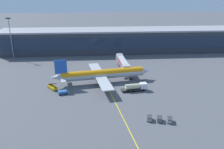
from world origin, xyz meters
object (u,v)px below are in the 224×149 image
at_px(baggage_cart_0, 150,118).
at_px(baggage_cart_2, 170,120).
at_px(fuel_tanker, 136,87).
at_px(pushback_tug, 63,92).
at_px(baggage_cart_1, 160,119).
at_px(belt_loader, 52,87).
at_px(main_airliner, 102,74).

height_order(baggage_cart_0, baggage_cart_2, same).
bearing_deg(fuel_tanker, baggage_cart_0, -88.87).
xyz_separation_m(pushback_tug, baggage_cart_1, (33.48, -23.69, -0.07)).
bearing_deg(pushback_tug, baggage_cart_1, -35.28).
bearing_deg(fuel_tanker, pushback_tug, -178.28).
bearing_deg(pushback_tug, baggage_cart_0, -37.02).
bearing_deg(baggage_cart_1, fuel_tanker, 98.27).
distance_m(fuel_tanker, baggage_cart_2, 26.25).
height_order(fuel_tanker, baggage_cart_0, fuel_tanker).
height_order(belt_loader, baggage_cart_2, belt_loader).
bearing_deg(baggage_cart_1, baggage_cart_2, -14.10).
distance_m(main_airliner, baggage_cart_1, 39.05).
relative_size(pushback_tug, baggage_cart_0, 1.44).
distance_m(main_airliner, baggage_cart_0, 37.07).
bearing_deg(baggage_cart_2, belt_loader, 144.31).
bearing_deg(baggage_cart_2, baggage_cart_1, 165.90).
distance_m(pushback_tug, baggage_cart_1, 41.02).
bearing_deg(baggage_cart_0, baggage_cart_1, -14.10).
height_order(pushback_tug, baggage_cart_2, baggage_cart_2).
bearing_deg(baggage_cart_1, main_airliner, 116.12).
xyz_separation_m(pushback_tug, baggage_cart_2, (36.59, -24.47, -0.07)).
xyz_separation_m(belt_loader, baggage_cart_2, (41.83, -30.04, -0.21)).
bearing_deg(baggage_cart_0, pushback_tug, 142.98).
relative_size(main_airliner, baggage_cart_1, 15.29).
relative_size(main_airliner, baggage_cart_0, 15.29).
distance_m(main_airliner, baggage_cart_2, 41.18).
xyz_separation_m(main_airliner, baggage_cart_0, (14.02, -34.15, -3.32)).
height_order(main_airliner, belt_loader, main_airliner).
distance_m(pushback_tug, belt_loader, 7.65).
xyz_separation_m(baggage_cart_0, baggage_cart_2, (6.21, -1.56, 0.00)).
bearing_deg(main_airliner, baggage_cart_0, -67.68).
distance_m(fuel_tanker, baggage_cart_1, 24.86).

